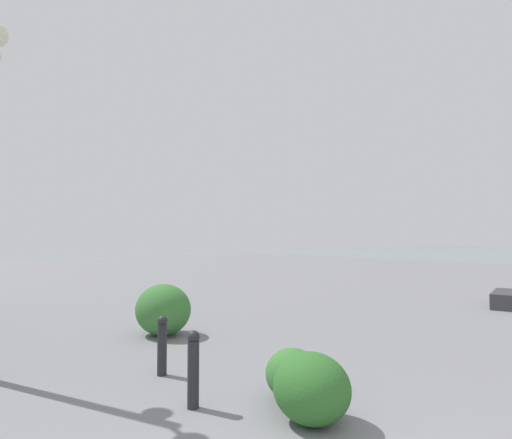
# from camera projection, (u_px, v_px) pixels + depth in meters

# --- Properties ---
(bollard_near) EXTENTS (0.13, 0.13, 0.79)m
(bollard_near) POSITION_uv_depth(u_px,v_px,m) (193.00, 367.00, 4.38)
(bollard_near) COLOR #232328
(bollard_near) RESTS_ON ground
(bollard_mid) EXTENTS (0.13, 0.13, 0.75)m
(bollard_mid) POSITION_uv_depth(u_px,v_px,m) (162.00, 344.00, 5.41)
(bollard_mid) COLOR #232328
(bollard_mid) RESTS_ON ground
(shrub_low) EXTENTS (0.77, 0.70, 0.66)m
(shrub_low) POSITION_uv_depth(u_px,v_px,m) (311.00, 388.00, 4.01)
(shrub_low) COLOR #2D6628
(shrub_low) RESTS_ON ground
(shrub_round) EXTENTS (0.64, 0.58, 0.55)m
(shrub_round) POSITION_uv_depth(u_px,v_px,m) (293.00, 374.00, 4.58)
(shrub_round) COLOR #387533
(shrub_round) RESTS_ON ground
(shrub_wide) EXTENTS (1.06, 0.96, 0.90)m
(shrub_wide) POSITION_uv_depth(u_px,v_px,m) (163.00, 310.00, 7.62)
(shrub_wide) COLOR #387533
(shrub_wide) RESTS_ON ground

